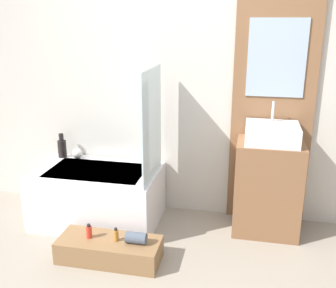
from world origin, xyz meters
name	(u,v)px	position (x,y,z in m)	size (l,w,h in m)	color
wall_tiled_back	(181,79)	(0.00, 1.58, 1.30)	(4.20, 0.06, 2.60)	beige
wall_wood_accent	(275,81)	(0.83, 1.53, 1.31)	(0.71, 0.04, 2.60)	brown
bathtub	(98,195)	(-0.70, 1.16, 0.25)	(1.13, 0.74, 0.51)	white
glass_shower_screen	(152,124)	(-0.17, 1.13, 0.98)	(0.01, 0.63, 0.95)	silver
wooden_step_bench	(109,250)	(-0.38, 0.57, 0.09)	(0.81, 0.32, 0.18)	olive
vanity_cabinet	(267,188)	(0.83, 1.30, 0.42)	(0.56, 0.43, 0.83)	brown
sink	(272,133)	(0.83, 1.30, 0.91)	(0.44, 0.39, 0.33)	white
vase_tall_dark	(62,147)	(-1.17, 1.44, 0.60)	(0.08, 0.08, 0.24)	black
vase_round_light	(77,153)	(-1.01, 1.43, 0.56)	(0.10, 0.10, 0.10)	silver
bottle_soap_primary	(89,232)	(-0.54, 0.57, 0.23)	(0.05, 0.05, 0.12)	red
bottle_soap_secondary	(116,235)	(-0.32, 0.57, 0.23)	(0.04, 0.04, 0.11)	#B2752D
towel_roll	(136,238)	(-0.16, 0.57, 0.22)	(0.09, 0.09, 0.16)	#4C5666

